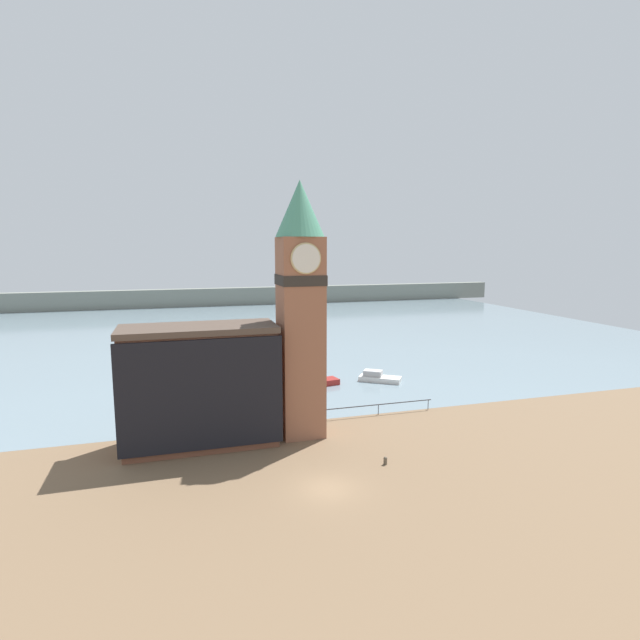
% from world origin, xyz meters
% --- Properties ---
extents(ground_plane, '(160.00, 160.00, 0.00)m').
position_xyz_m(ground_plane, '(0.00, 0.00, 0.00)').
color(ground_plane, brown).
extents(water, '(160.00, 120.00, 0.00)m').
position_xyz_m(water, '(0.00, 73.63, -0.00)').
color(water, gray).
rests_on(water, ground_plane).
extents(far_shoreline, '(180.00, 3.00, 5.00)m').
position_xyz_m(far_shoreline, '(0.00, 113.63, 2.50)').
color(far_shoreline, gray).
rests_on(far_shoreline, water).
extents(pier_railing, '(11.80, 0.08, 1.09)m').
position_xyz_m(pier_railing, '(9.56, 13.38, 0.96)').
color(pier_railing, '#333338').
rests_on(pier_railing, ground_plane).
extents(clock_tower, '(4.24, 4.24, 22.43)m').
position_xyz_m(clock_tower, '(0.82, 10.64, 11.90)').
color(clock_tower, '#935B42').
rests_on(clock_tower, ground_plane).
extents(pier_building, '(13.01, 5.66, 10.31)m').
position_xyz_m(pier_building, '(-7.97, 10.62, 5.18)').
color(pier_building, brown).
rests_on(pier_building, ground_plane).
extents(boat_near, '(6.74, 3.14, 1.85)m').
position_xyz_m(boat_near, '(5.64, 25.13, 0.66)').
color(boat_near, maroon).
rests_on(boat_near, water).
extents(boat_far, '(5.42, 4.66, 1.35)m').
position_xyz_m(boat_far, '(14.56, 25.14, 0.49)').
color(boat_far, silver).
rests_on(boat_far, water).
extents(mooring_bollard_near, '(0.29, 0.29, 0.63)m').
position_xyz_m(mooring_bollard_near, '(5.49, 2.47, 0.34)').
color(mooring_bollard_near, brown).
rests_on(mooring_bollard_near, ground_plane).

